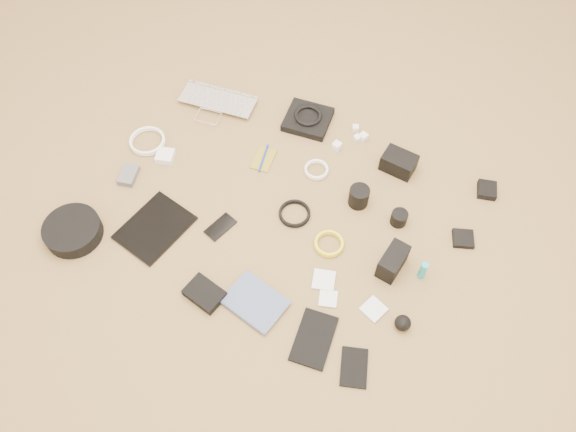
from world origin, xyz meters
The scene contains 33 objects.
laptop centered at (-0.51, 0.33, 0.01)m, with size 0.34×0.23×0.03m, color silver.
headphone_pouch centered at (-0.12, 0.48, 0.02)m, with size 0.19×0.18×0.03m, color black.
headphones centered at (-0.12, 0.48, 0.04)m, with size 0.12×0.12×0.01m, color black.
charger_a centered at (0.11, 0.49, 0.01)m, with size 0.03×0.03×0.02m, color silver.
charger_b centered at (0.08, 0.53, 0.01)m, with size 0.03×0.03×0.02m, color silver.
charger_c centered at (0.13, 0.50, 0.01)m, with size 0.03×0.03×0.03m, color silver.
charger_d centered at (0.06, 0.41, 0.02)m, with size 0.03×0.03×0.03m, color silver.
dslr_camera centered at (0.32, 0.43, 0.04)m, with size 0.13×0.09×0.08m, color black.
lens_pouch centered at (0.68, 0.50, 0.01)m, with size 0.07×0.08×0.03m, color black.
notebook_olive centered at (-0.18, 0.20, 0.00)m, with size 0.08×0.12×0.01m, color olive.
pen_blue centered at (-0.18, 0.20, 0.01)m, with size 0.01×0.01×0.14m, color #122999.
cable_white_a centered at (0.04, 0.26, 0.01)m, with size 0.10×0.10×0.01m, color white.
lens_a centered at (0.25, 0.20, 0.04)m, with size 0.08×0.08×0.08m, color black.
lens_b centered at (0.43, 0.20, 0.03)m, with size 0.06×0.06×0.06m, color black.
card_reader centered at (0.67, 0.24, 0.01)m, with size 0.08×0.08×0.02m, color black.
power_brick centered at (-0.54, 0.01, 0.01)m, with size 0.07×0.07×0.03m, color silver.
cable_white_b centered at (-0.65, 0.04, 0.01)m, with size 0.15×0.15×0.01m, color white.
cable_black centered at (0.06, 0.03, 0.01)m, with size 0.12×0.12×0.01m, color black.
cable_yellow centered at (0.24, -0.03, 0.01)m, with size 0.11×0.11×0.01m, color yellow.
flash centered at (0.48, 0.00, 0.05)m, with size 0.07×0.13×0.10m, color black.
lens_cleaner centered at (0.59, 0.02, 0.04)m, with size 0.03×0.03×0.09m, color teal.
battery_charger centered at (-0.61, -0.14, 0.01)m, with size 0.06×0.10×0.03m, color #515156.
tablet centered at (-0.37, -0.28, 0.01)m, with size 0.21×0.26×0.01m, color black.
phone centered at (-0.16, -0.16, 0.00)m, with size 0.06×0.12×0.01m, color black.
filter_case_left centered at (0.29, -0.17, 0.01)m, with size 0.08×0.08×0.01m, color silver.
filter_case_mid centered at (0.34, -0.22, 0.00)m, with size 0.06×0.06×0.01m, color silver.
filter_case_right centered at (0.50, -0.18, 0.01)m, with size 0.07×0.07×0.01m, color silver.
air_blower centered at (0.60, -0.19, 0.03)m, with size 0.06×0.06×0.06m, color black.
headphone_case centered at (-0.62, -0.45, 0.03)m, with size 0.21×0.21×0.06m, color black.
drive_case centered at (-0.05, -0.42, 0.02)m, with size 0.13×0.10×0.03m, color black.
paperback centered at (0.11, -0.44, 0.01)m, with size 0.15×0.21×0.02m, color #455375.
notebook_black_a centered at (0.36, -0.38, 0.01)m, with size 0.12×0.20×0.01m, color black.
notebook_black_b centered at (0.52, -0.40, 0.01)m, with size 0.09×0.13×0.01m, color black.
Camera 1 is at (0.61, -1.00, 1.84)m, focal length 35.00 mm.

